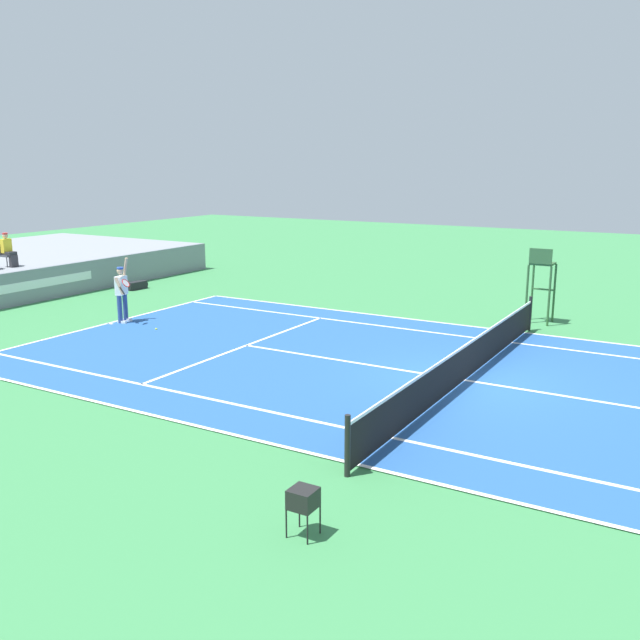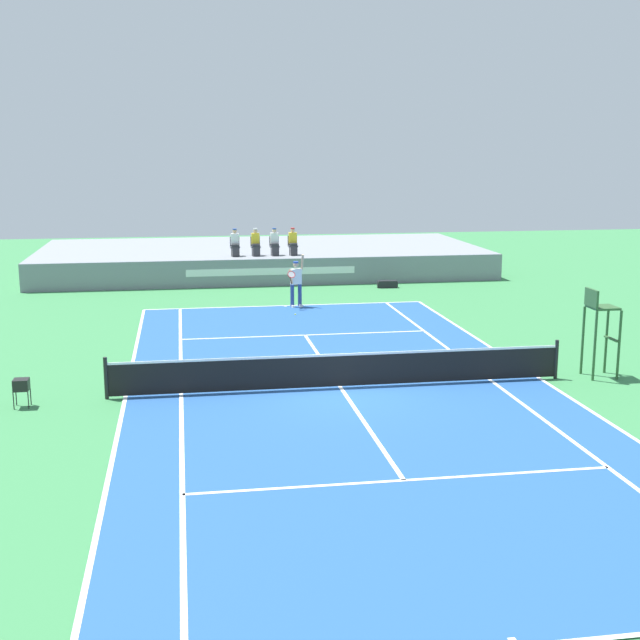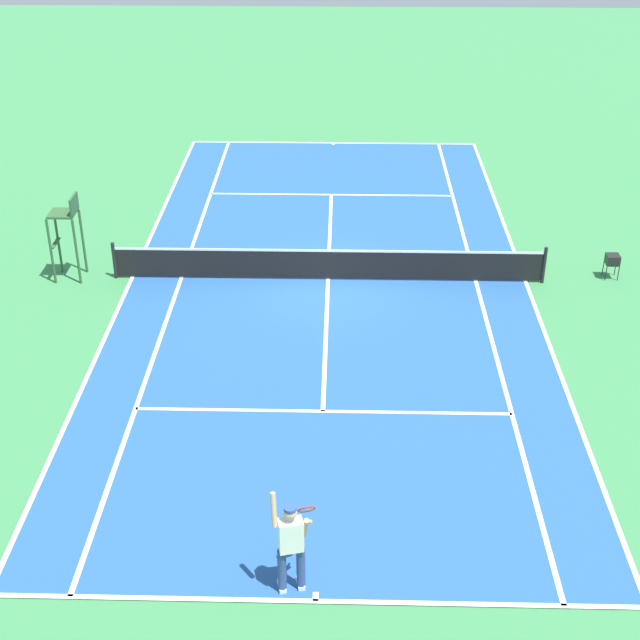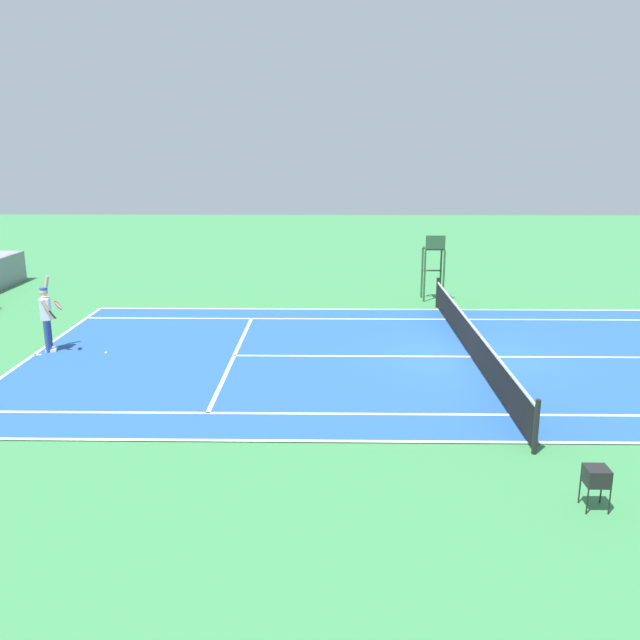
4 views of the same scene
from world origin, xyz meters
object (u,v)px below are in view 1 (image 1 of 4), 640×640
at_px(tennis_player, 122,292).
at_px(tennis_ball, 156,329).
at_px(spectator_seated_3, 8,250).
at_px(ball_hopper, 303,498).
at_px(umpire_chair, 541,275).
at_px(equipment_bag, 137,285).

relative_size(tennis_player, tennis_ball, 30.63).
relative_size(spectator_seated_3, tennis_ball, 18.60).
relative_size(tennis_ball, ball_hopper, 0.10).
bearing_deg(spectator_seated_3, ball_hopper, -115.99).
bearing_deg(tennis_ball, umpire_chair, -54.97).
bearing_deg(equipment_bag, spectator_seated_3, 146.77).
bearing_deg(umpire_chair, equipment_bag, 97.42).
xyz_separation_m(equipment_bag, ball_hopper, (-12.99, -16.02, 0.41)).
xyz_separation_m(spectator_seated_3, umpire_chair, (5.96, -18.23, -0.30)).
height_order(tennis_ball, umpire_chair, umpire_chair).
relative_size(spectator_seated_3, tennis_player, 0.61).
distance_m(spectator_seated_3, tennis_player, 6.72).
bearing_deg(umpire_chair, tennis_player, 120.10).
distance_m(tennis_player, tennis_ball, 1.92).
height_order(spectator_seated_3, ball_hopper, spectator_seated_3).
xyz_separation_m(tennis_player, tennis_ball, (-0.25, -1.65, -0.96)).
distance_m(tennis_ball, ball_hopper, 13.10).
bearing_deg(tennis_player, umpire_chair, -59.90).
bearing_deg(umpire_chair, spectator_seated_3, 108.11).
height_order(tennis_player, ball_hopper, tennis_player).
height_order(spectator_seated_3, umpire_chair, spectator_seated_3).
height_order(tennis_player, tennis_ball, tennis_player).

